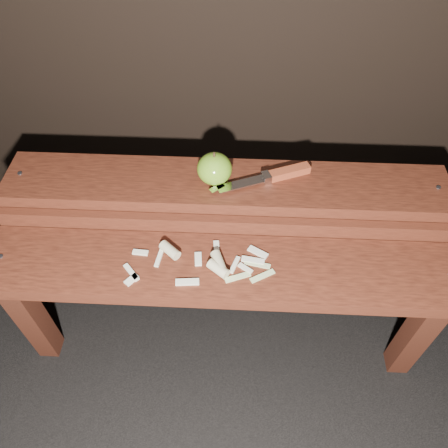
{
  "coord_description": "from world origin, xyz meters",
  "views": [
    {
      "loc": [
        0.04,
        -0.67,
        1.31
      ],
      "look_at": [
        0.0,
        0.06,
        0.45
      ],
      "focal_mm": 35.0,
      "sensor_mm": 36.0,
      "label": 1
    }
  ],
  "objects_px": {
    "bench_front_tier": "(222,284)",
    "apple": "(214,169)",
    "bench_rear_tier": "(226,204)",
    "knife": "(277,175)"
  },
  "relations": [
    {
      "from": "bench_front_tier",
      "to": "apple",
      "type": "relative_size",
      "value": 12.64
    },
    {
      "from": "bench_rear_tier",
      "to": "apple",
      "type": "relative_size",
      "value": 12.64
    },
    {
      "from": "apple",
      "to": "knife",
      "type": "height_order",
      "value": "apple"
    },
    {
      "from": "bench_rear_tier",
      "to": "knife",
      "type": "bearing_deg",
      "value": 8.46
    },
    {
      "from": "knife",
      "to": "bench_rear_tier",
      "type": "bearing_deg",
      "value": -171.54
    },
    {
      "from": "apple",
      "to": "knife",
      "type": "xyz_separation_m",
      "value": [
        0.17,
        0.02,
        -0.03
      ]
    },
    {
      "from": "knife",
      "to": "apple",
      "type": "bearing_deg",
      "value": -174.54
    },
    {
      "from": "bench_front_tier",
      "to": "bench_rear_tier",
      "type": "relative_size",
      "value": 1.0
    },
    {
      "from": "bench_rear_tier",
      "to": "apple",
      "type": "height_order",
      "value": "apple"
    },
    {
      "from": "bench_front_tier",
      "to": "knife",
      "type": "relative_size",
      "value": 4.45
    }
  ]
}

